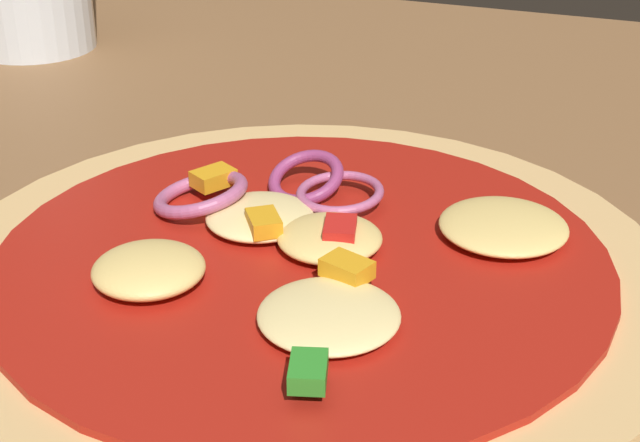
{
  "coord_description": "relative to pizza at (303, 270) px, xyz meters",
  "views": [
    {
      "loc": [
        0.16,
        -0.26,
        0.22
      ],
      "look_at": [
        0.04,
        0.05,
        0.05
      ],
      "focal_mm": 52.87,
      "sensor_mm": 36.0,
      "label": 1
    }
  ],
  "objects": [
    {
      "name": "dining_table",
      "position": [
        -0.04,
        -0.03,
        -0.02
      ],
      "size": [
        1.32,
        0.94,
        0.03
      ],
      "color": "brown",
      "rests_on": "ground"
    },
    {
      "name": "pizza",
      "position": [
        0.0,
        0.0,
        0.0
      ],
      "size": [
        0.28,
        0.28,
        0.03
      ],
      "color": "tan",
      "rests_on": "dining_table"
    }
  ]
}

